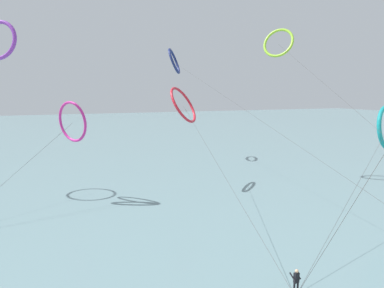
{
  "coord_description": "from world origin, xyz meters",
  "views": [
    {
      "loc": [
        -8.44,
        -0.09,
        12.21
      ],
      "look_at": [
        0.0,
        20.47,
        8.86
      ],
      "focal_mm": 31.91,
      "sensor_mm": 36.0,
      "label": 1
    }
  ],
  "objects_px": {
    "kite_navy": "(174,61)",
    "kite_crimson": "(183,105)",
    "surfer_amber": "(296,284)",
    "kite_magenta": "(72,122)",
    "kite_lime": "(279,43)"
  },
  "relations": [
    {
      "from": "surfer_amber",
      "to": "kite_navy",
      "type": "bearing_deg",
      "value": -105.55
    },
    {
      "from": "surfer_amber",
      "to": "kite_navy",
      "type": "distance_m",
      "value": 47.95
    },
    {
      "from": "surfer_amber",
      "to": "kite_crimson",
      "type": "distance_m",
      "value": 27.44
    },
    {
      "from": "kite_crimson",
      "to": "kite_magenta",
      "type": "xyz_separation_m",
      "value": [
        -13.48,
        -0.62,
        -1.66
      ]
    },
    {
      "from": "kite_magenta",
      "to": "kite_navy",
      "type": "bearing_deg",
      "value": -78.44
    },
    {
      "from": "surfer_amber",
      "to": "kite_lime",
      "type": "xyz_separation_m",
      "value": [
        16.56,
        25.27,
        18.17
      ]
    },
    {
      "from": "kite_lime",
      "to": "kite_navy",
      "type": "bearing_deg",
      "value": 171.04
    },
    {
      "from": "kite_lime",
      "to": "kite_magenta",
      "type": "height_order",
      "value": "kite_lime"
    },
    {
      "from": "surfer_amber",
      "to": "kite_magenta",
      "type": "bearing_deg",
      "value": -71.6
    },
    {
      "from": "surfer_amber",
      "to": "kite_crimson",
      "type": "relative_size",
      "value": 0.06
    },
    {
      "from": "kite_navy",
      "to": "kite_magenta",
      "type": "height_order",
      "value": "kite_navy"
    },
    {
      "from": "kite_lime",
      "to": "kite_navy",
      "type": "xyz_separation_m",
      "value": [
        -8.63,
        18.86,
        -1.2
      ]
    },
    {
      "from": "kite_lime",
      "to": "kite_navy",
      "type": "height_order",
      "value": "kite_lime"
    },
    {
      "from": "kite_navy",
      "to": "kite_crimson",
      "type": "distance_m",
      "value": 20.68
    },
    {
      "from": "surfer_amber",
      "to": "kite_navy",
      "type": "relative_size",
      "value": 0.03
    }
  ]
}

